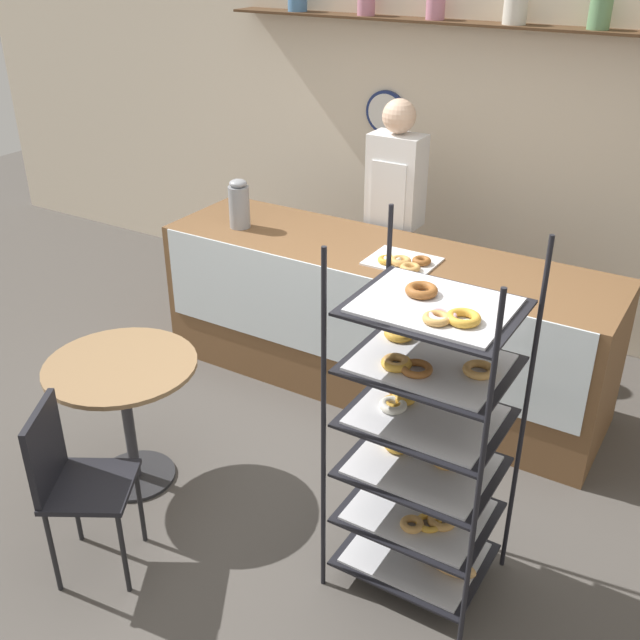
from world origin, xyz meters
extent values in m
plane|color=#4C4742|center=(0.00, 0.00, 0.00)|extent=(14.00, 14.00, 0.00)
cube|color=beige|center=(0.00, 2.46, 1.35)|extent=(10.00, 0.06, 2.70)
cube|color=#4C331E|center=(0.00, 2.31, 2.18)|extent=(3.72, 0.24, 0.02)
cylinder|color=#CC7F99|center=(-0.78, 2.31, 2.29)|extent=(0.13, 0.13, 0.20)
cylinder|color=#CC7F99|center=(-0.25, 2.31, 2.27)|extent=(0.13, 0.13, 0.16)
cylinder|color=silver|center=(0.30, 2.31, 2.28)|extent=(0.15, 0.15, 0.18)
cylinder|color=#669966|center=(0.82, 2.31, 2.28)|extent=(0.13, 0.13, 0.17)
cylinder|color=navy|center=(-0.64, 2.41, 1.51)|extent=(0.32, 0.03, 0.32)
cylinder|color=white|center=(-0.64, 2.39, 1.51)|extent=(0.28, 0.00, 0.28)
cube|color=brown|center=(0.00, 1.15, 0.48)|extent=(2.92, 0.78, 0.96)
cube|color=silver|center=(0.00, 0.75, 0.66)|extent=(2.80, 0.01, 0.62)
cylinder|color=black|center=(0.59, -0.54, 0.85)|extent=(0.02, 0.02, 1.70)
cylinder|color=black|center=(1.27, -0.54, 0.85)|extent=(0.02, 0.02, 1.70)
cylinder|color=black|center=(0.59, 0.02, 0.85)|extent=(0.02, 0.02, 1.70)
cylinder|color=black|center=(1.27, 0.02, 0.85)|extent=(0.02, 0.02, 1.70)
cube|color=black|center=(0.93, -0.26, 0.12)|extent=(0.65, 0.53, 0.01)
cube|color=silver|center=(0.93, -0.26, 0.13)|extent=(0.58, 0.47, 0.01)
ellipsoid|color=tan|center=(1.03, -0.22, 0.17)|extent=(0.17, 0.09, 0.07)
ellipsoid|color=tan|center=(1.06, -0.27, 0.17)|extent=(0.21, 0.09, 0.07)
ellipsoid|color=tan|center=(1.13, -0.29, 0.17)|extent=(0.22, 0.11, 0.07)
cube|color=black|center=(0.93, -0.26, 0.38)|extent=(0.65, 0.53, 0.01)
cube|color=silver|center=(0.93, -0.26, 0.39)|extent=(0.58, 0.47, 0.01)
torus|color=tan|center=(0.95, -0.38, 0.42)|extent=(0.11, 0.11, 0.03)
torus|color=tan|center=(1.05, -0.29, 0.42)|extent=(0.13, 0.13, 0.04)
torus|color=gold|center=(1.01, -0.33, 0.41)|extent=(0.12, 0.12, 0.03)
cube|color=black|center=(0.93, -0.26, 0.64)|extent=(0.65, 0.53, 0.01)
cube|color=silver|center=(0.93, -0.26, 0.65)|extent=(0.58, 0.47, 0.01)
torus|color=gold|center=(0.79, -0.21, 0.68)|extent=(0.14, 0.14, 0.04)
torus|color=gold|center=(0.73, -0.17, 0.68)|extent=(0.13, 0.13, 0.04)
torus|color=tan|center=(1.01, -0.20, 0.68)|extent=(0.13, 0.13, 0.04)
cube|color=black|center=(0.93, -0.26, 0.90)|extent=(0.65, 0.53, 0.01)
cube|color=silver|center=(0.93, -0.26, 0.91)|extent=(0.58, 0.47, 0.01)
torus|color=silver|center=(0.79, -0.29, 0.94)|extent=(0.12, 0.12, 0.03)
torus|color=gold|center=(0.80, -0.22, 0.94)|extent=(0.11, 0.11, 0.04)
torus|color=gold|center=(0.78, -0.27, 0.93)|extent=(0.10, 0.10, 0.03)
torus|color=brown|center=(0.77, -0.17, 0.94)|extent=(0.11, 0.11, 0.03)
cube|color=black|center=(0.93, -0.26, 1.16)|extent=(0.65, 0.53, 0.01)
cube|color=silver|center=(0.93, -0.26, 1.17)|extent=(0.58, 0.47, 0.01)
torus|color=tan|center=(0.82, -0.36, 1.20)|extent=(0.11, 0.11, 0.03)
torus|color=gold|center=(0.83, -0.37, 1.20)|extent=(0.13, 0.13, 0.03)
torus|color=tan|center=(1.13, -0.25, 1.20)|extent=(0.13, 0.13, 0.03)
torus|color=brown|center=(0.91, -0.37, 1.20)|extent=(0.13, 0.13, 0.03)
torus|color=gold|center=(0.73, -0.14, 1.20)|extent=(0.13, 0.13, 0.04)
cube|color=black|center=(0.93, -0.26, 1.42)|extent=(0.65, 0.53, 0.01)
cube|color=silver|center=(0.93, -0.26, 1.44)|extent=(0.58, 0.47, 0.01)
torus|color=#EAB2C1|center=(1.00, -0.37, 1.46)|extent=(0.11, 0.11, 0.03)
torus|color=tan|center=(0.99, -0.40, 1.46)|extent=(0.11, 0.11, 0.03)
torus|color=gold|center=(1.08, -0.35, 1.46)|extent=(0.13, 0.13, 0.03)
torus|color=brown|center=(0.85, -0.21, 1.46)|extent=(0.13, 0.13, 0.04)
cube|color=#282833|center=(-0.19, 1.70, 0.47)|extent=(0.22, 0.19, 0.93)
cube|color=silver|center=(-0.19, 1.70, 1.24)|extent=(0.36, 0.22, 0.62)
cube|color=silver|center=(-0.19, 1.59, 1.13)|extent=(0.25, 0.01, 0.52)
sphere|color=beige|center=(-0.19, 1.70, 1.67)|extent=(0.22, 0.22, 0.22)
cylinder|color=#262628|center=(-0.71, -0.43, 0.01)|extent=(0.44, 0.44, 0.02)
cylinder|color=#333338|center=(-0.71, -0.43, 0.37)|extent=(0.06, 0.06, 0.70)
cylinder|color=olive|center=(-0.71, -0.43, 0.73)|extent=(0.79, 0.79, 0.02)
cylinder|color=black|center=(-0.16, -1.04, 0.23)|extent=(0.02, 0.02, 0.47)
cylinder|color=black|center=(-0.32, -0.76, 0.23)|extent=(0.02, 0.02, 0.47)
cylinder|color=black|center=(-0.44, -1.21, 0.23)|extent=(0.02, 0.02, 0.47)
cylinder|color=black|center=(-0.60, -0.93, 0.23)|extent=(0.02, 0.02, 0.47)
cube|color=black|center=(-0.38, -0.98, 0.48)|extent=(0.52, 0.52, 0.03)
cube|color=black|center=(-0.53, -1.07, 0.69)|extent=(0.21, 0.33, 0.40)
cylinder|color=gray|center=(-1.01, 1.04, 1.10)|extent=(0.14, 0.14, 0.28)
ellipsoid|color=gray|center=(-1.01, 1.04, 1.26)|extent=(0.12, 0.12, 0.06)
cube|color=white|center=(0.18, 1.06, 0.97)|extent=(0.41, 0.34, 0.01)
torus|color=tan|center=(0.28, 0.95, 0.99)|extent=(0.12, 0.12, 0.03)
torus|color=gold|center=(0.11, 0.98, 0.99)|extent=(0.11, 0.11, 0.03)
torus|color=tan|center=(0.19, 1.01, 1.00)|extent=(0.13, 0.13, 0.04)
torus|color=silver|center=(0.13, 1.02, 0.99)|extent=(0.11, 0.11, 0.03)
torus|color=brown|center=(0.30, 1.07, 0.99)|extent=(0.11, 0.11, 0.04)
camera|label=1|loc=(1.90, -2.72, 2.74)|focal=42.00mm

